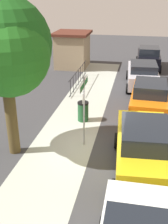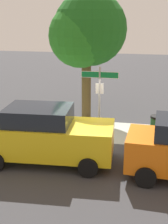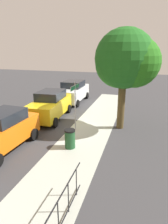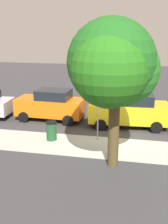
% 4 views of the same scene
% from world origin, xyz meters
% --- Properties ---
extents(ground_plane, '(60.00, 60.00, 0.00)m').
position_xyz_m(ground_plane, '(0.00, 0.00, 0.00)').
color(ground_plane, '#38383A').
extents(sidewalk_strip, '(24.00, 2.60, 0.00)m').
position_xyz_m(sidewalk_strip, '(2.00, 1.30, 0.00)').
color(sidewalk_strip, '#A6ACA0').
rests_on(sidewalk_strip, ground_plane).
extents(street_sign, '(1.46, 0.07, 2.98)m').
position_xyz_m(street_sign, '(0.21, 0.40, 2.09)').
color(street_sign, '#9EA0A5').
rests_on(street_sign, ground_plane).
extents(shade_tree, '(3.53, 3.74, 5.96)m').
position_xyz_m(shade_tree, '(-0.80, 3.14, 4.12)').
color(shade_tree, '#4E4022').
rests_on(shade_tree, ground_plane).
extents(car_white, '(4.59, 2.19, 1.94)m').
position_xyz_m(car_white, '(-6.05, -2.03, 0.97)').
color(car_white, white).
rests_on(car_white, ground_plane).
extents(car_yellow, '(4.60, 2.30, 1.96)m').
position_xyz_m(car_yellow, '(-1.25, -2.00, 0.98)').
color(car_yellow, yellow).
rests_on(car_yellow, ground_plane).
extents(car_orange, '(4.20, 2.09, 1.91)m').
position_xyz_m(car_orange, '(3.56, -2.26, 0.96)').
color(car_orange, orange).
rests_on(car_orange, ground_plane).
extents(trash_bin, '(0.55, 0.55, 0.98)m').
position_xyz_m(trash_bin, '(2.51, 0.90, 0.49)').
color(trash_bin, '#1E4C28').
rests_on(trash_bin, ground_plane).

